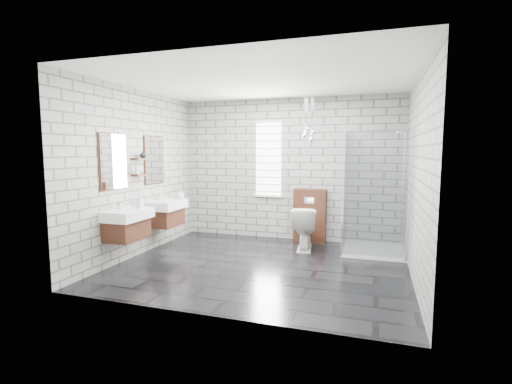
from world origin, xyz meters
The scene contains 20 objects.
floor centered at (0.00, 0.00, -0.01)m, with size 4.20×3.60×0.02m, color black.
ceiling centered at (0.00, 0.00, 2.71)m, with size 4.20×3.60×0.02m, color white.
wall_back centered at (0.00, 1.81, 1.35)m, with size 4.20×0.02×2.70m, color #9D9D98.
wall_front centered at (0.00, -1.81, 1.35)m, with size 4.20×0.02×2.70m, color #9D9D98.
wall_left centered at (-2.11, 0.00, 1.35)m, with size 0.02×3.60×2.70m, color #9D9D98.
wall_right centered at (2.11, 0.00, 1.35)m, with size 0.02×3.60×2.70m, color #9D9D98.
vanity_left centered at (-1.91, -0.62, 0.76)m, with size 0.47×0.70×1.57m.
vanity_right centered at (-1.91, 0.45, 0.76)m, with size 0.47×0.70×1.57m.
shelf_lower centered at (-2.03, -0.05, 1.32)m, with size 0.14×0.30×0.03m, color #472416.
shelf_upper centered at (-2.03, -0.05, 1.58)m, with size 0.14×0.30×0.03m, color #472416.
window centered at (-0.40, 1.78, 1.55)m, with size 0.56×0.05×1.48m.
cistern_panel centered at (0.44, 1.70, 0.50)m, with size 0.60×0.20×1.00m, color #472416.
flush_plate centered at (0.44, 1.60, 0.80)m, with size 0.18×0.01×0.12m, color silver.
shower_enclosure centered at (1.50, 1.18, 0.50)m, with size 1.00×1.00×2.03m.
pendant_cluster centered at (0.44, 1.37, 2.02)m, with size 0.22×0.19×0.83m.
toilet centered at (0.44, 1.13, 0.37)m, with size 0.42×0.73×0.75m, color white.
soap_bottle_a centered at (-1.81, -0.39, 0.95)m, with size 0.09×0.10×0.21m, color #B2B2B2.
soap_bottle_b centered at (-1.76, 0.75, 0.93)m, with size 0.12×0.12×0.16m, color #B2B2B2.
soap_bottle_c centered at (-2.02, -0.15, 1.43)m, with size 0.07×0.07×0.19m, color #B2B2B2.
vase centered at (-2.02, 0.03, 1.65)m, with size 0.11×0.11×0.11m, color #B2B2B2.
Camera 1 is at (1.59, -5.16, 1.70)m, focal length 26.00 mm.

